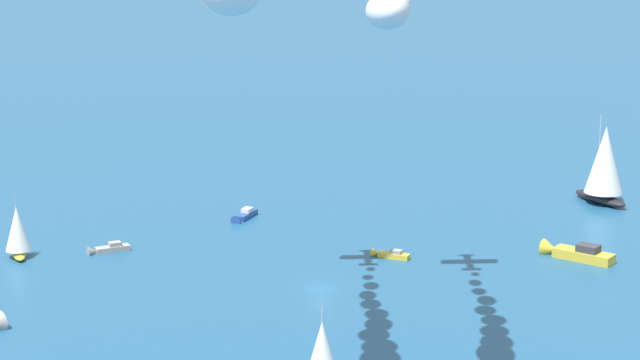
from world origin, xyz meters
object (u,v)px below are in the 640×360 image
object	(u,v)px
motorboat_outer_ring_b	(389,254)
motorboat_outer_ring_c	(107,249)
motorboat_trailing	(244,216)
motorboat_outer_ring_d	(574,253)
sailboat_ahead	(17,231)
sailboat_mid_cluster	(604,164)

from	to	relation	value
motorboat_outer_ring_b	motorboat_outer_ring_c	size ratio (longest dim) A/B	0.94
motorboat_outer_ring_c	motorboat_trailing	bearing A→B (deg)	-11.36
motorboat_trailing	motorboat_outer_ring_d	xyz separation A→B (m)	(10.45, -48.97, 0.30)
motorboat_trailing	sailboat_ahead	size ratio (longest dim) A/B	0.80
sailboat_ahead	motorboat_outer_ring_d	world-z (taller)	sailboat_ahead
sailboat_ahead	sailboat_mid_cluster	distance (m)	90.35
sailboat_mid_cluster	motorboat_outer_ring_d	size ratio (longest dim) A/B	1.38
sailboat_ahead	motorboat_outer_ring_c	bearing A→B (deg)	-43.23
motorboat_trailing	sailboat_ahead	distance (m)	35.30
motorboat_outer_ring_c	sailboat_ahead	bearing A→B (deg)	136.77
motorboat_trailing	sailboat_ahead	xyz separation A→B (m)	(-32.70, 12.93, 3.19)
motorboat_outer_ring_c	motorboat_outer_ring_d	xyz separation A→B (m)	(34.54, -53.81, 0.33)
sailboat_ahead	motorboat_outer_ring_b	xyz separation A→B (m)	(29.02, -41.14, -3.26)
motorboat_outer_ring_b	motorboat_outer_ring_c	distance (m)	38.85
sailboat_ahead	motorboat_outer_ring_d	xyz separation A→B (m)	(43.14, -61.89, -2.89)
motorboat_trailing	motorboat_outer_ring_c	bearing A→B (deg)	168.64
motorboat_outer_ring_c	sailboat_mid_cluster	bearing A→B (deg)	-35.49
motorboat_outer_ring_b	motorboat_outer_ring_d	size ratio (longest dim) A/B	0.54
motorboat_outer_ring_b	motorboat_outer_ring_c	xyz separation A→B (m)	(-20.42, 33.05, 0.04)
motorboat_outer_ring_c	motorboat_outer_ring_d	world-z (taller)	motorboat_outer_ring_d
motorboat_outer_ring_b	motorboat_trailing	bearing A→B (deg)	82.57
motorboat_trailing	sailboat_mid_cluster	distance (m)	57.37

